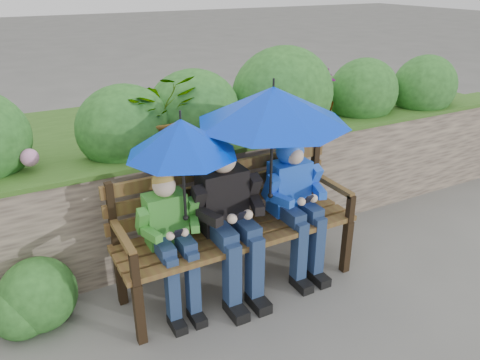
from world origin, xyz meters
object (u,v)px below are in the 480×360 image
park_bench (234,219)px  boy_left (171,235)px  boy_right (295,195)px  umbrella_left (181,137)px  boy_middle (229,214)px  umbrella_right (273,105)px

park_bench → boy_left: bearing=-170.9°
park_bench → boy_right: (0.54, -0.09, 0.14)m
umbrella_left → boy_left: bearing=172.6°
boy_left → umbrella_left: size_ratio=1.36×
boy_middle → umbrella_left: size_ratio=1.53×
boy_middle → umbrella_right: (0.37, -0.01, 0.83)m
boy_left → boy_middle: bearing=-1.8°
boy_middle → boy_right: bearing=1.8°
park_bench → umbrella_right: umbrella_right is taller
park_bench → umbrella_left: umbrella_left is taller
umbrella_left → boy_right: bearing=1.2°
boy_middle → umbrella_left: bearing=-179.9°
boy_middle → umbrella_right: 0.91m
boy_middle → umbrella_right: size_ratio=1.09×
boy_left → park_bench: bearing=9.1°
boy_middle → umbrella_right: bearing=-1.5°
boy_middle → umbrella_left: umbrella_left is taller
boy_left → umbrella_left: (0.12, -0.02, 0.75)m
park_bench → umbrella_left: (-0.46, -0.11, 0.82)m
boy_middle → boy_right: 0.64m
boy_left → boy_right: 1.12m
umbrella_left → park_bench: bearing=13.2°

